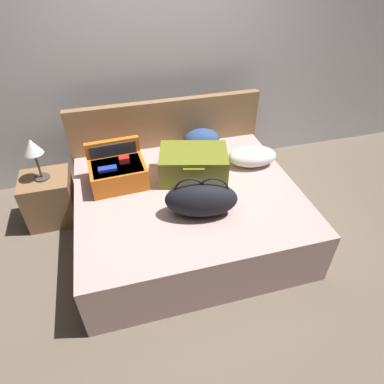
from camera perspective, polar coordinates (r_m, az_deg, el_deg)
name	(u,v)px	position (r m, az deg, el deg)	size (l,w,h in m)	color
ground_plane	(200,265)	(2.96, 1.45, -12.37)	(12.00, 12.00, 0.00)	#6B5B4C
back_wall	(156,54)	(3.61, -6.21, 22.37)	(8.00, 0.10, 2.60)	silver
bed	(188,214)	(3.04, -0.61, -3.75)	(1.90, 1.63, 0.50)	#BC9993
headboard	(168,144)	(3.57, -4.17, 8.10)	(1.94, 0.08, 0.98)	olive
hard_case_large	(193,164)	(3.00, 0.23, 4.84)	(0.68, 0.55, 0.26)	olive
hard_case_medium	(118,171)	(3.00, -12.56, 3.48)	(0.50, 0.42, 0.34)	#D16619
duffel_bag	(201,199)	(2.58, 1.58, -1.22)	(0.61, 0.37, 0.35)	black
pillow_near_headboard	(252,156)	(3.23, 10.25, 6.00)	(0.46, 0.26, 0.18)	white
pillow_center_head	(201,140)	(3.42, 1.62, 8.93)	(0.37, 0.25, 0.22)	navy
nightstand	(50,199)	(3.49, -23.11, -1.06)	(0.44, 0.40, 0.49)	olive
table_lamp	(33,149)	(3.20, -25.55, 6.61)	(0.17, 0.17, 0.40)	#3F3833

